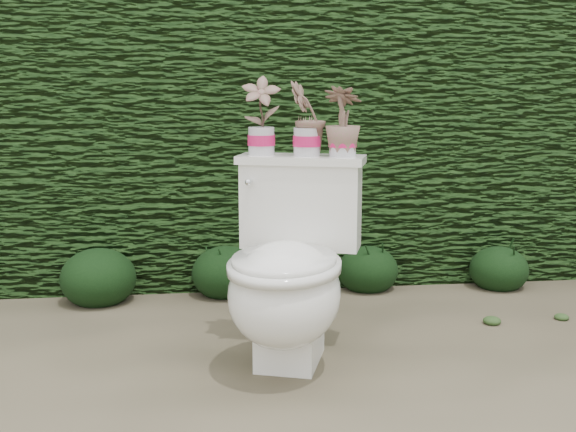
{
  "coord_description": "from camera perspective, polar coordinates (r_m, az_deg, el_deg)",
  "views": [
    {
      "loc": [
        -0.54,
        -2.49,
        1.06
      ],
      "look_at": [
        -0.21,
        0.24,
        0.55
      ],
      "focal_mm": 45.0,
      "sensor_mm": 36.0,
      "label": 1
    }
  ],
  "objects": [
    {
      "name": "ground",
      "position": [
        2.76,
        5.1,
        -12.14
      ],
      "size": [
        60.0,
        60.0,
        0.0
      ],
      "primitive_type": "plane",
      "color": "#73694F",
      "rests_on": "ground"
    },
    {
      "name": "hedge",
      "position": [
        4.13,
        0.68,
        6.9
      ],
      "size": [
        8.0,
        1.0,
        1.6
      ],
      "primitive_type": "cube",
      "color": "#224216",
      "rests_on": "ground"
    },
    {
      "name": "liriope_clump_5",
      "position": [
        3.95,
        16.34,
        -3.67
      ],
      "size": [
        0.31,
        0.31,
        0.24
      ],
      "primitive_type": "ellipsoid",
      "color": "black",
      "rests_on": "ground"
    },
    {
      "name": "potted_plant_left",
      "position": [
        2.89,
        -2.13,
        7.8
      ],
      "size": [
        0.17,
        0.13,
        0.3
      ],
      "primitive_type": "imported",
      "rotation": [
        0.0,
        0.0,
        -0.17
      ],
      "color": "#347925",
      "rests_on": "toilet"
    },
    {
      "name": "liriope_clump_4",
      "position": [
        3.78,
        6.31,
        -3.84
      ],
      "size": [
        0.32,
        0.32,
        0.25
      ],
      "primitive_type": "ellipsoid",
      "color": "black",
      "rests_on": "ground"
    },
    {
      "name": "liriope_clump_2",
      "position": [
        3.65,
        -14.78,
        -4.33
      ],
      "size": [
        0.37,
        0.37,
        0.29
      ],
      "primitive_type": "ellipsoid",
      "color": "black",
      "rests_on": "ground"
    },
    {
      "name": "toilet",
      "position": [
        2.71,
        0.08,
        -4.59
      ],
      "size": [
        0.65,
        0.79,
        0.78
      ],
      "rotation": [
        0.0,
        0.0,
        -0.32
      ],
      "color": "white",
      "rests_on": "ground"
    },
    {
      "name": "liriope_clump_3",
      "position": [
        3.67,
        -4.95,
        -4.08
      ],
      "size": [
        0.35,
        0.35,
        0.28
      ],
      "primitive_type": "ellipsoid",
      "color": "black",
      "rests_on": "ground"
    },
    {
      "name": "potted_plant_center",
      "position": [
        2.85,
        1.5,
        7.56
      ],
      "size": [
        0.19,
        0.18,
        0.28
      ],
      "primitive_type": "imported",
      "rotation": [
        0.0,
        0.0,
        3.63
      ],
      "color": "#347925",
      "rests_on": "toilet"
    },
    {
      "name": "potted_plant_right",
      "position": [
        2.83,
        4.36,
        7.31
      ],
      "size": [
        0.19,
        0.19,
        0.26
      ],
      "primitive_type": "imported",
      "rotation": [
        0.0,
        0.0,
        2.66
      ],
      "color": "#347925",
      "rests_on": "toilet"
    }
  ]
}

